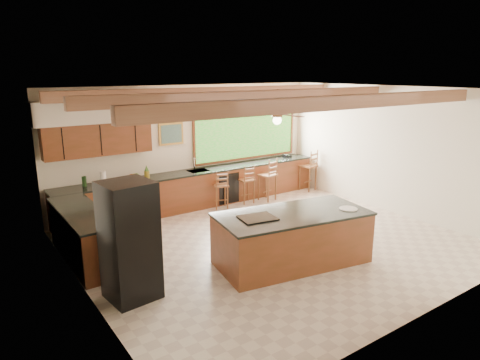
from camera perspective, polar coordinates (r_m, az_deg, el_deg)
ground at (r=8.65m, az=4.20°, el=-8.31°), size 7.20×7.20×0.00m
room_shell at (r=8.47m, az=0.78°, el=6.79°), size 7.27×6.54×3.02m
counter_run at (r=10.09m, az=-8.49°, el=-2.29°), size 7.12×3.10×1.23m
island at (r=7.67m, az=6.94°, el=-7.65°), size 2.85×1.70×0.95m
refrigerator at (r=6.55m, az=-14.53°, el=-7.89°), size 0.77×0.75×1.80m
bar_stool_a at (r=10.51m, az=-2.44°, el=-0.82°), size 0.45×0.45×0.98m
bar_stool_b at (r=10.92m, az=1.01°, el=-0.10°), size 0.39×0.39×1.01m
bar_stool_c at (r=11.16m, az=3.87°, el=0.56°), size 0.49×0.49×1.13m
bar_stool_d at (r=12.25m, az=9.27°, el=1.75°), size 0.50×0.50×1.17m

